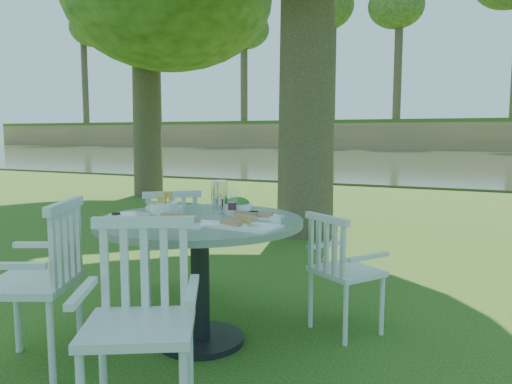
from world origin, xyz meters
TOP-DOWN VIEW (x-y plane):
  - ground at (0.00, 0.00)m, footprint 140.00×140.00m
  - table at (0.17, -1.01)m, footprint 1.31×1.31m
  - chair_ne at (0.93, -0.50)m, footprint 0.56×0.55m
  - chair_nw at (-0.48, -0.39)m, footprint 0.62×0.62m
  - chair_sw at (-0.43, -1.69)m, footprint 0.63×0.64m
  - chair_se at (0.39, -1.89)m, footprint 0.64×0.63m
  - tableware at (0.14, -0.91)m, footprint 1.19×0.75m
  - river at (0.00, 23.00)m, footprint 100.00×28.00m
  - far_bank at (0.28, 41.12)m, footprint 100.00×18.00m

SIDE VIEW (x-z plane):
  - ground at x=0.00m, z-range 0.00..0.00m
  - river at x=0.00m, z-range -0.06..0.06m
  - chair_ne at x=0.93m, z-range 0.07..0.89m
  - chair_nw at x=-0.48m, z-range 0.08..0.98m
  - chair_se at x=0.39m, z-range 0.08..1.04m
  - chair_sw at x=-0.43m, z-range 0.09..1.06m
  - table at x=0.17m, z-range 0.24..1.06m
  - tableware at x=0.14m, z-range 0.75..0.97m
  - far_bank at x=0.28m, z-range -0.35..14.85m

